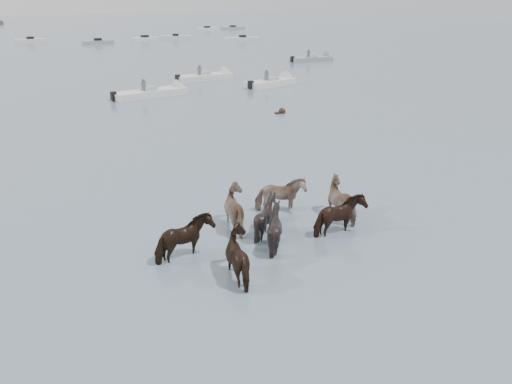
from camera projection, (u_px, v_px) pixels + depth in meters
ground at (331, 225)px, 16.44m from camera, size 400.00×400.00×0.00m
pony_herd at (274, 221)px, 15.52m from camera, size 7.42×4.57×1.49m
swimming_pony at (281, 112)px, 31.99m from camera, size 0.72×0.44×0.44m
motorboat_b at (159, 92)px, 37.67m from camera, size 6.16×2.20×1.92m
motorboat_c at (212, 77)px, 44.93m from camera, size 5.66×1.77×1.92m
motorboat_d at (277, 82)px, 42.15m from camera, size 5.28×2.68×1.92m
motorboat_e at (317, 59)px, 57.52m from camera, size 5.41×2.31×1.92m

